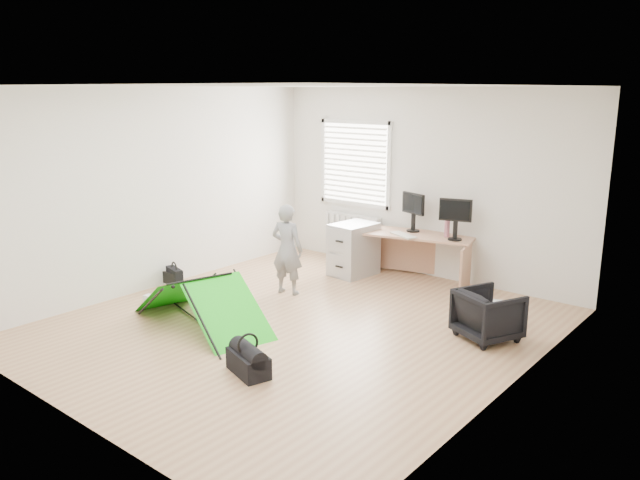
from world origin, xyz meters
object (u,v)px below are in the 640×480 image
Objects in this scene: desk at (403,255)px; thermos at (447,228)px; filing_cabinet at (354,249)px; person at (287,249)px; monitor_right at (455,225)px; office_chair at (488,315)px; laptop_bag at (175,278)px; kite at (201,302)px; monitor_left at (413,217)px; storage_crate at (486,314)px; duffel_bag at (248,363)px.

thermos reaches higher than desk.
filing_cabinet is (-0.66, -0.32, 0.05)m from desk.
person reaches higher than filing_cabinet.
filing_cabinet is at bearing -159.60° from thermos.
filing_cabinet is 1.56m from monitor_right.
desk is at bearing 31.29° from filing_cabinet.
person is (-1.42, -1.72, -0.20)m from thermos.
monitor_right reaches higher than office_chair.
desk is 0.95m from monitor_right.
person is (-0.82, -1.58, 0.27)m from desk.
filing_cabinet is 2.78m from office_chair.
person is 3.31× the size of laptop_bag.
desk reaches higher than kite.
monitor_left is 0.99× the size of monitor_right.
filing_cabinet is at bearing 3.01° from office_chair.
monitor_left is (0.72, 0.45, 0.50)m from filing_cabinet.
desk is 2.35m from office_chair.
storage_crate is at bearing 35.88° from laptop_bag.
monitor_right reaches higher than filing_cabinet.
monitor_left is 0.87× the size of storage_crate.
monitor_right reaches higher than thermos.
desk is 1.63× the size of person.
monitor_left is 0.71× the size of office_chair.
monitor_left reaches higher than duffel_bag.
filing_cabinet is 2.58m from laptop_bag.
monitor_right is 3.54m from kite.
storage_crate is 2.89m from duffel_bag.
kite is (-0.81, -3.07, -0.06)m from desk.
desk is 7.54× the size of thermos.
kite is at bearing -141.06° from storage_crate.
desk is 4.01× the size of duffel_bag.
person reaches higher than thermos.
monitor_left is 1.17× the size of laptop_bag.
storage_crate is at bearing 55.25° from kite.
monitor_right is at bearing 10.33° from monitor_left.
monitor_right is 3.90m from laptop_bag.
office_chair is at bearing -48.37° from thermos.
duffel_bag is (-0.25, -3.66, -0.78)m from monitor_right.
storage_crate is at bearing -44.92° from thermos.
kite reaches higher than office_chair.
desk is 4.61× the size of monitor_left.
office_chair is 2.67m from duffel_bag.
person is at bearing 47.04° from laptop_bag.
monitor_left reaches higher than laptop_bag.
laptop_bag is at bearing 38.82° from office_chair.
thermos is (1.25, 0.47, 0.42)m from filing_cabinet.
thermos reaches higher than laptop_bag.
monitor_right is 3.75m from duffel_bag.
monitor_left is at bearing -178.82° from thermos.
desk is at bearing 63.97° from laptop_bag.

